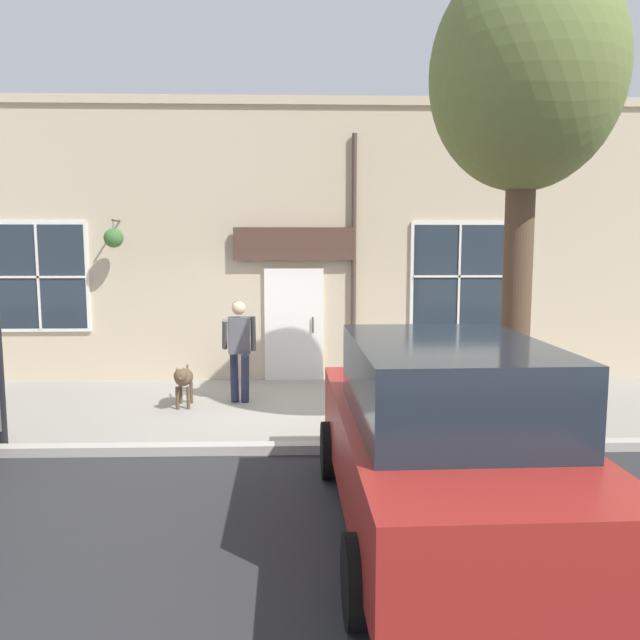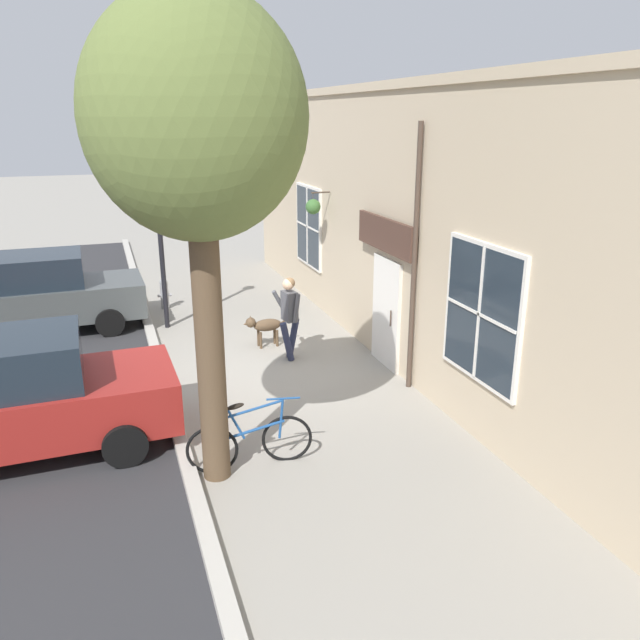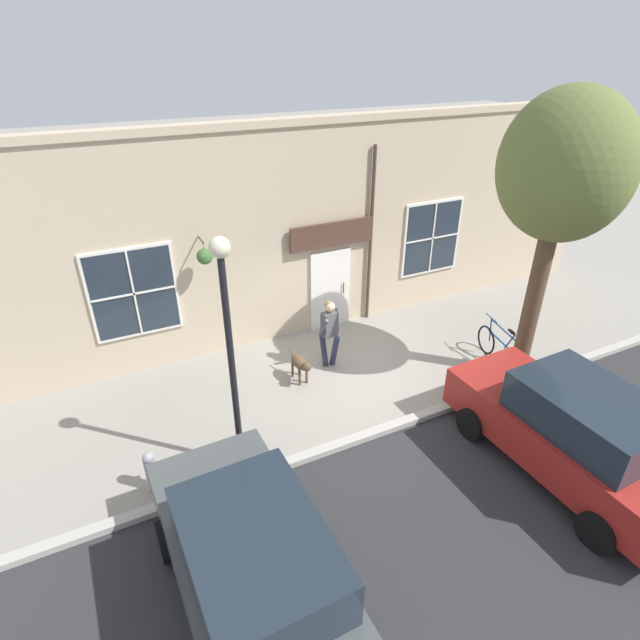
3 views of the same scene
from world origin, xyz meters
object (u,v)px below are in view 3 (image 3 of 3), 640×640
parked_car_mid_block (573,431)px  street_lamp (228,326)px  dog_on_leash (301,364)px  fire_hydrant (151,470)px  street_tree_by_curb (563,174)px  parked_car_nearest_curb (255,569)px  leaning_bicycle (501,349)px  pedestrian_walking (329,328)px

parked_car_mid_block → street_lamp: street_lamp is taller
dog_on_leash → street_lamp: size_ratio=0.24×
dog_on_leash → fire_hydrant: 3.85m
dog_on_leash → street_tree_by_curb: (1.86, 4.55, 4.01)m
parked_car_nearest_curb → street_lamp: size_ratio=1.02×
street_tree_by_curb → parked_car_nearest_curb: 8.40m
parked_car_nearest_curb → parked_car_mid_block: (-0.04, 5.66, 0.00)m
leaning_bicycle → fire_hydrant: 7.96m
dog_on_leash → parked_car_nearest_curb: bearing=-30.3°
pedestrian_walking → leaning_bicycle: bearing=65.5°
pedestrian_walking → dog_on_leash: (0.30, -0.85, -0.54)m
parked_car_mid_block → fire_hydrant: 7.09m
parked_car_nearest_curb → parked_car_mid_block: bearing=90.4°
parked_car_mid_block → fire_hydrant: parked_car_mid_block is taller
dog_on_leash → street_tree_by_curb: bearing=67.8°
pedestrian_walking → parked_car_nearest_curb: bearing=-36.0°
dog_on_leash → parked_car_mid_block: bearing=34.9°
parked_car_mid_block → pedestrian_walking: bearing=-154.7°
fire_hydrant → leaning_bicycle: bearing=92.3°
parked_car_mid_block → street_lamp: 5.99m
leaning_bicycle → parked_car_nearest_curb: 7.74m
dog_on_leash → street_lamp: (1.79, -1.96, 2.37)m
street_lamp → fire_hydrant: size_ratio=5.53×
dog_on_leash → parked_car_nearest_curb: 5.16m
street_tree_by_curb → parked_car_mid_block: bearing=-30.4°
parked_car_nearest_curb → fire_hydrant: bearing=-162.6°
dog_on_leash → fire_hydrant: fire_hydrant is taller
dog_on_leash → leaning_bicycle: size_ratio=0.58×
dog_on_leash → leaning_bicycle: leaning_bicycle is taller
parked_car_nearest_curb → dog_on_leash: bearing=149.7°
dog_on_leash → parked_car_mid_block: 5.38m
fire_hydrant → parked_car_nearest_curb: bearing=17.4°
dog_on_leash → fire_hydrant: size_ratio=1.30×
pedestrian_walking → leaning_bicycle: pedestrian_walking is taller
leaning_bicycle → parked_car_nearest_curb: bearing=-66.5°
leaning_bicycle → street_tree_by_curb: bearing=7.0°
parked_car_nearest_curb → parked_car_mid_block: 5.66m
parked_car_mid_block → fire_hydrant: (-2.72, -6.53, -0.48)m
parked_car_mid_block → parked_car_nearest_curb: bearing=-89.6°
parked_car_nearest_curb → street_lamp: bearing=166.5°
pedestrian_walking → street_lamp: size_ratio=0.39×
street_tree_by_curb → street_lamp: bearing=-90.6°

